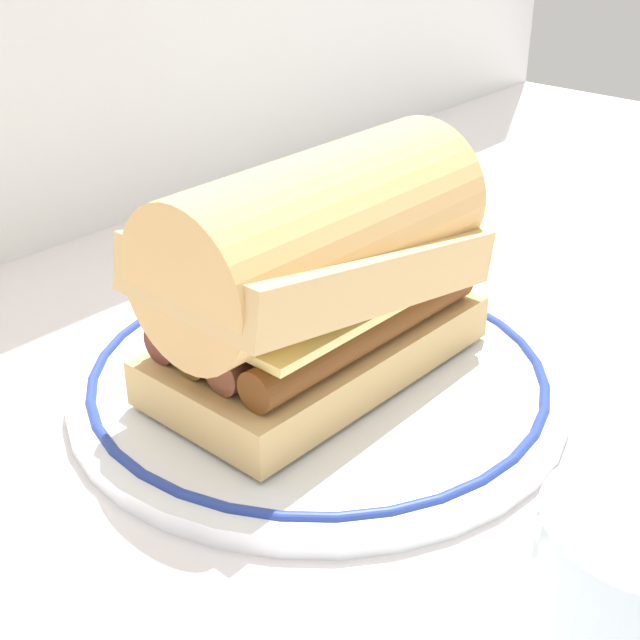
# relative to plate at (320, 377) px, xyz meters

# --- Properties ---
(ground_plane) EXTENTS (1.50, 1.50, 0.00)m
(ground_plane) POSITION_rel_plate_xyz_m (-0.00, -0.03, -0.01)
(ground_plane) COLOR silver
(plate) EXTENTS (0.28, 0.28, 0.01)m
(plate) POSITION_rel_plate_xyz_m (0.00, 0.00, 0.00)
(plate) COLOR white
(plate) RESTS_ON ground_plane
(sausage_sandwich) EXTENTS (0.20, 0.10, 0.13)m
(sausage_sandwich) POSITION_rel_plate_xyz_m (-0.00, 0.00, 0.07)
(sausage_sandwich) COLOR tan
(sausage_sandwich) RESTS_ON plate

